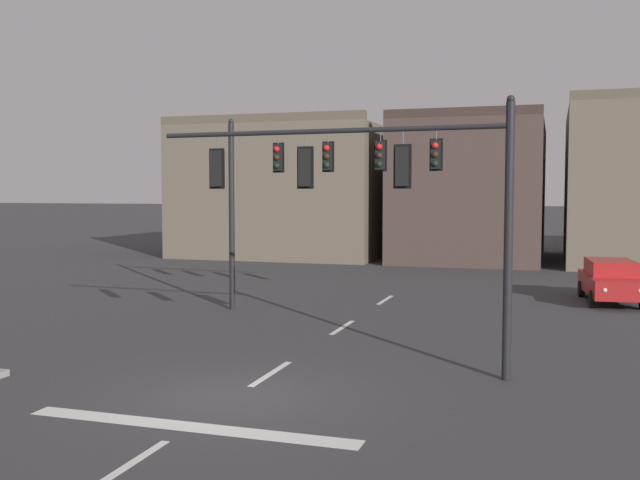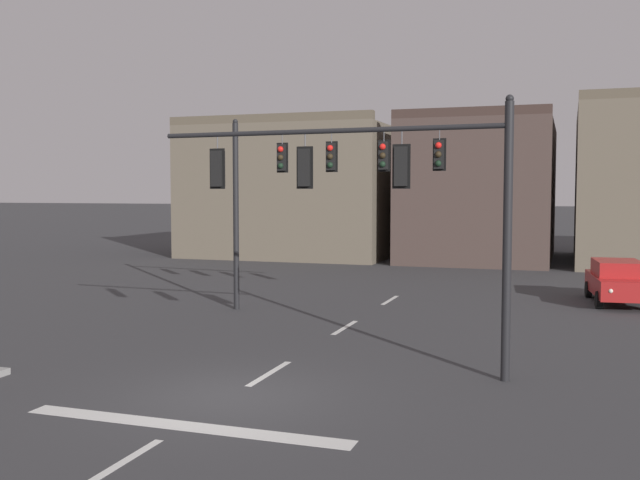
% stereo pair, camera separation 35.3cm
% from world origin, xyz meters
% --- Properties ---
extents(ground_plane, '(400.00, 400.00, 0.00)m').
position_xyz_m(ground_plane, '(0.00, 0.00, 0.00)').
color(ground_plane, '#353538').
extents(stop_bar_paint, '(6.40, 0.50, 0.01)m').
position_xyz_m(stop_bar_paint, '(0.00, -2.00, 0.00)').
color(stop_bar_paint, silver).
rests_on(stop_bar_paint, ground).
extents(lane_centreline, '(0.16, 26.40, 0.01)m').
position_xyz_m(lane_centreline, '(0.00, 2.00, 0.00)').
color(lane_centreline, silver).
rests_on(lane_centreline, ground).
extents(signal_mast_near_side, '(8.72, 0.63, 6.29)m').
position_xyz_m(signal_mast_near_side, '(2.27, 3.22, 4.33)').
color(signal_mast_near_side, black).
rests_on(signal_mast_near_side, ground).
extents(signal_mast_far_side, '(8.47, 0.83, 6.73)m').
position_xyz_m(signal_mast_far_side, '(-1.74, 9.94, 4.81)').
color(signal_mast_far_side, black).
rests_on(signal_mast_far_side, ground).
extents(car_lot_nearside, '(2.27, 4.59, 1.61)m').
position_xyz_m(car_lot_nearside, '(8.25, 15.94, 0.86)').
color(car_lot_nearside, '#A81E1E').
rests_on(car_lot_nearside, ground).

